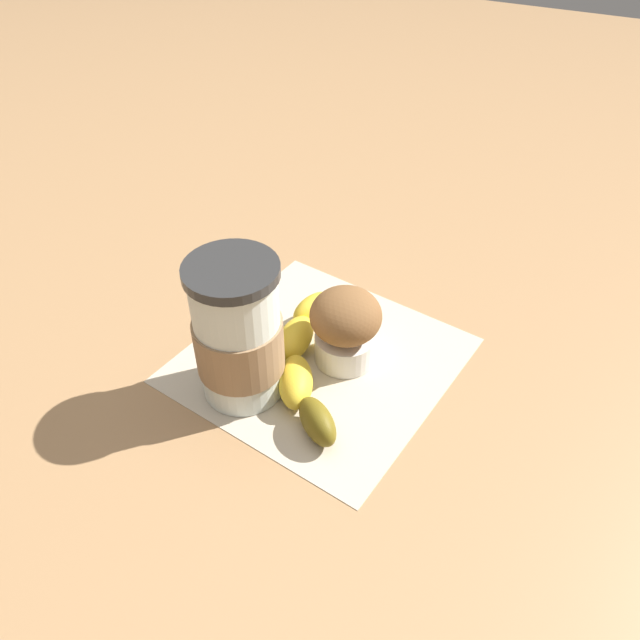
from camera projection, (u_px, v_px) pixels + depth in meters
ground_plane at (320, 360)px, 0.67m from camera, size 3.00×3.00×0.00m
paper_napkin at (320, 360)px, 0.67m from camera, size 0.30×0.30×0.00m
coffee_cup at (238, 335)px, 0.59m from camera, size 0.09×0.09×0.15m
muffin at (345, 325)px, 0.64m from camera, size 0.07×0.07×0.09m
banana at (302, 360)px, 0.64m from camera, size 0.21×0.13×0.03m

